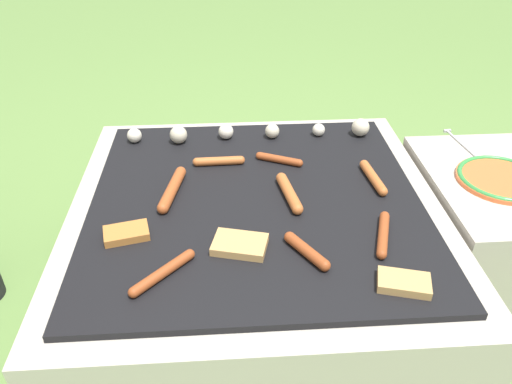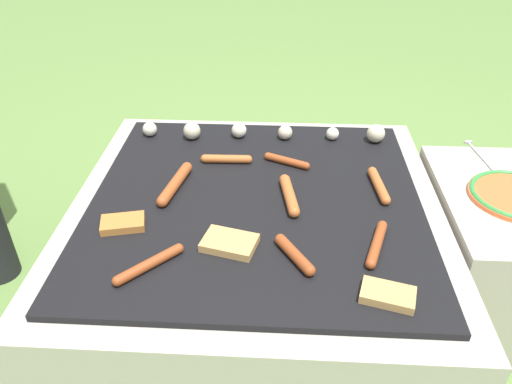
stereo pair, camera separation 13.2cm
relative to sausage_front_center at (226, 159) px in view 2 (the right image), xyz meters
name	(u,v)px [view 2 (the right image)]	position (x,y,z in m)	size (l,w,h in m)	color
ground_plane	(256,302)	(0.10, -0.18, -0.41)	(14.00, 14.00, 0.00)	#608442
grill	(256,255)	(0.10, -0.18, -0.21)	(0.99, 0.99, 0.39)	#B2AA9E
side_ledge	(494,251)	(0.79, -0.13, -0.21)	(0.37, 0.54, 0.39)	#B2AA9E
sausage_front_left	(289,195)	(0.19, -0.18, 0.00)	(0.05, 0.18, 0.03)	#B7602D
sausage_mid_right	(149,264)	(-0.12, -0.47, 0.00)	(0.13, 0.14, 0.02)	#93421E
sausage_back_center	(175,184)	(-0.13, -0.15, 0.00)	(0.07, 0.20, 0.03)	#A34C23
sausage_back_right	(377,244)	(0.39, -0.37, 0.00)	(0.07, 0.17, 0.02)	#93421E
sausage_front_right	(294,254)	(0.20, -0.42, 0.00)	(0.09, 0.13, 0.03)	#93421E
sausage_back_left	(287,161)	(0.18, 0.00, 0.00)	(0.14, 0.07, 0.02)	#93421E
sausage_front_center	(226,159)	(0.00, 0.00, 0.00)	(0.15, 0.03, 0.02)	#B7602D
sausage_mid_left	(379,185)	(0.43, -0.12, 0.00)	(0.04, 0.17, 0.03)	#B7602D
bread_slice_left	(388,295)	(0.39, -0.53, 0.00)	(0.12, 0.09, 0.02)	tan
bread_slice_right	(230,243)	(0.05, -0.38, 0.00)	(0.14, 0.11, 0.02)	tan
bread_slice_center	(123,223)	(-0.22, -0.32, 0.00)	(0.12, 0.09, 0.02)	#B27033
mushroom_row	(266,132)	(0.11, 0.16, 0.01)	(0.78, 0.07, 0.06)	silver
fork_utensil	(481,157)	(0.77, 0.07, -0.01)	(0.04, 0.22, 0.01)	silver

